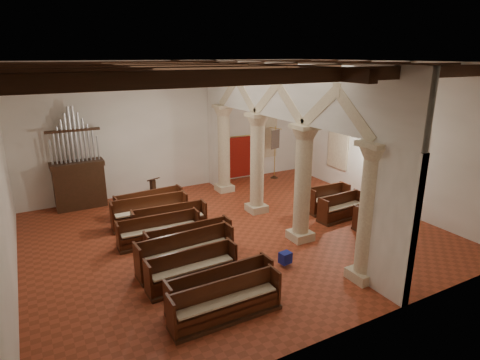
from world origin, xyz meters
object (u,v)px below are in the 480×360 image
object	(u,v)px
processional_banner	(275,162)
aisle_pew_0	(375,219)
pipe_organ	(78,176)
nave_pew_0	(226,307)
lectern	(153,191)

from	to	relation	value
processional_banner	aisle_pew_0	xyz separation A→B (m)	(-0.14, -7.10, -0.52)
pipe_organ	processional_banner	size ratio (longest dim) A/B	1.60
pipe_organ	nave_pew_0	distance (m)	10.00
pipe_organ	lectern	xyz separation A→B (m)	(2.93, -0.72, -0.92)
lectern	processional_banner	bearing A→B (deg)	-17.85
nave_pew_0	aisle_pew_0	distance (m)	7.74
pipe_organ	processional_banner	xyz separation A→B (m)	(9.55, -0.38, -0.53)
aisle_pew_0	pipe_organ	bearing A→B (deg)	138.63
pipe_organ	processional_banner	bearing A→B (deg)	-2.27
lectern	processional_banner	world-z (taller)	processional_banner
lectern	processional_banner	xyz separation A→B (m)	(6.63, 0.34, 0.39)
lectern	nave_pew_0	bearing A→B (deg)	-116.60
pipe_organ	processional_banner	distance (m)	9.57
pipe_organ	nave_pew_0	xyz separation A→B (m)	(2.01, -9.74, -1.04)
aisle_pew_0	nave_pew_0	bearing A→B (deg)	-165.91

